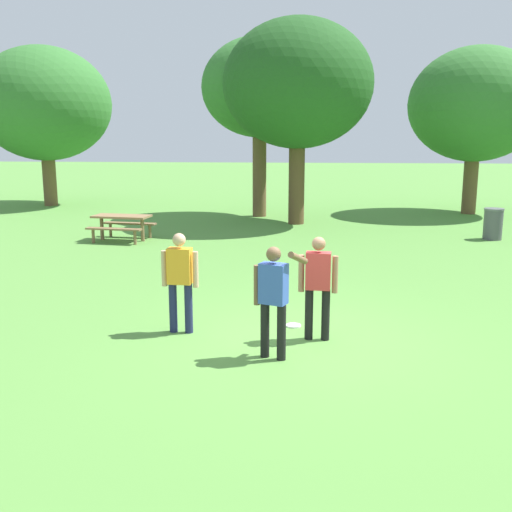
% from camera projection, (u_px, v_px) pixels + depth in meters
% --- Properties ---
extents(ground_plane, '(120.00, 120.00, 0.00)m').
position_uv_depth(ground_plane, '(297.00, 341.00, 9.25)').
color(ground_plane, '#568E3D').
extents(person_thrower, '(0.61, 0.25, 1.64)m').
position_uv_depth(person_thrower, '(180.00, 276.00, 9.49)').
color(person_thrower, '#1E234C').
rests_on(person_thrower, ground).
extents(person_catcher, '(0.61, 0.25, 1.64)m').
position_uv_depth(person_catcher, '(318.00, 281.00, 9.16)').
color(person_catcher, black).
rests_on(person_catcher, ground).
extents(person_bystander, '(0.77, 0.62, 1.64)m').
position_uv_depth(person_bystander, '(274.00, 294.00, 8.38)').
color(person_bystander, black).
rests_on(person_bystander, ground).
extents(frisbee, '(0.26, 0.26, 0.03)m').
position_uv_depth(frisbee, '(293.00, 325.00, 9.98)').
color(frisbee, white).
rests_on(frisbee, ground).
extents(picnic_table_near, '(1.86, 1.62, 0.77)m').
position_uv_depth(picnic_table_near, '(122.00, 222.00, 17.96)').
color(picnic_table_near, olive).
rests_on(picnic_table_near, ground).
extents(trash_can_further_along, '(0.59, 0.59, 0.96)m').
position_uv_depth(trash_can_further_along, '(493.00, 224.00, 18.15)').
color(trash_can_further_along, '#515156').
rests_on(trash_can_further_along, ground).
extents(tree_tall_left, '(5.82, 5.82, 6.97)m').
position_uv_depth(tree_tall_left, '(44.00, 104.00, 26.06)').
color(tree_tall_left, brown).
rests_on(tree_tall_left, ground).
extents(tree_broad_center, '(4.41, 4.41, 6.80)m').
position_uv_depth(tree_broad_center, '(260.00, 88.00, 22.46)').
color(tree_broad_center, brown).
rests_on(tree_broad_center, ground).
extents(tree_far_right, '(5.22, 5.22, 7.11)m').
position_uv_depth(tree_far_right, '(298.00, 85.00, 20.50)').
color(tree_far_right, brown).
rests_on(tree_far_right, ground).
extents(tree_slender_mid, '(5.26, 5.26, 6.57)m').
position_uv_depth(tree_slender_mid, '(476.00, 105.00, 23.35)').
color(tree_slender_mid, brown).
rests_on(tree_slender_mid, ground).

